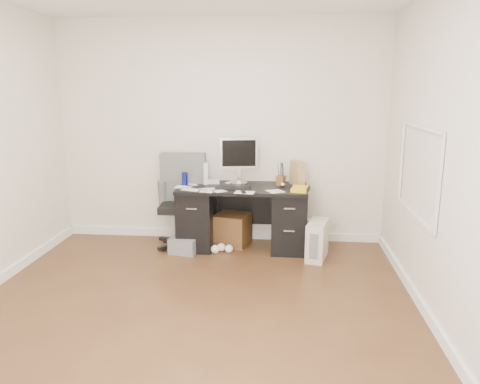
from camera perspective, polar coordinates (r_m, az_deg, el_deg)
The scene contains 18 objects.
ground at distance 4.22m, azimuth -5.90°, elevation -14.12°, with size 4.00×4.00×0.00m, color #462916.
room_shell at distance 3.79m, azimuth -5.92°, elevation 8.98°, with size 4.02×4.02×2.71m.
desk at distance 5.56m, azimuth 0.30°, elevation -2.86°, with size 1.50×0.70×0.75m.
loose_papers at distance 5.45m, azimuth -1.84°, elevation 0.60°, with size 1.10×0.60×0.00m, color white, non-canonical shape.
lcd_monitor at distance 5.58m, azimuth -0.15°, elevation 3.86°, with size 0.45×0.26×0.57m, color silver, non-canonical shape.
keyboard at distance 5.35m, azimuth -0.84°, elevation 0.49°, with size 0.39×0.13×0.02m, color black.
computer_mouse at distance 5.45m, azimuth 5.21°, elevation 0.88°, with size 0.06×0.06×0.06m, color silver.
travel_mug at distance 5.58m, azimuth -6.75°, elevation 1.62°, with size 0.07×0.07×0.16m, color navy.
white_binder at distance 5.68m, azimuth -4.24°, elevation 2.38°, with size 0.10×0.22×0.26m, color silver.
magazine_file at distance 5.57m, azimuth 7.01°, elevation 2.27°, with size 0.12×0.24×0.29m, color #987649.
pen_cup at distance 5.55m, azimuth 5.01°, elevation 2.21°, with size 0.11×0.11×0.27m, color brown, non-canonical shape.
yellow_book at distance 5.30m, azimuth 7.38°, elevation 0.36°, with size 0.19×0.24×0.04m, color yellow.
paper_remote at distance 5.18m, azimuth 0.57°, elevation 0.04°, with size 0.22×0.17×0.02m, color white, non-canonical shape.
office_chair at distance 5.62m, azimuth -7.15°, elevation -1.17°, with size 0.63×0.63×1.11m, color #515351, non-canonical shape.
pc_tower at distance 5.34m, azimuth 9.40°, elevation -5.81°, with size 0.19×0.43×0.43m, color beige.
shopping_bag at distance 5.56m, azimuth 8.69°, elevation -5.28°, with size 0.28×0.20×0.38m, color white.
wicker_basket at distance 5.74m, azimuth -0.92°, elevation -4.55°, with size 0.38×0.38×0.38m, color #492A16.
desk_printer at distance 5.52m, azimuth -6.79°, elevation -6.42°, with size 0.31×0.26×0.18m, color slate.
Camera 1 is at (0.76, -3.68, 1.91)m, focal length 35.00 mm.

